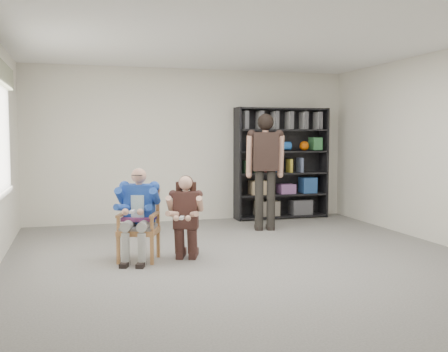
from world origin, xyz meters
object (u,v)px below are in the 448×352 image
object	(u,v)px
kneeling_woman	(186,218)
bookshelf	(281,163)
standing_man	(265,173)
armchair	(139,225)
seated_man	(138,214)

from	to	relation	value
kneeling_woman	bookshelf	bearing A→B (deg)	68.76
bookshelf	standing_man	size ratio (longest dim) A/B	1.09
kneeling_woman	bookshelf	size ratio (longest dim) A/B	0.52
armchair	standing_man	bearing A→B (deg)	54.18
armchair	kneeling_woman	world-z (taller)	kneeling_woman
armchair	kneeling_woman	bearing A→B (deg)	8.00
standing_man	seated_man	bearing A→B (deg)	-134.07
seated_man	bookshelf	world-z (taller)	bookshelf
bookshelf	standing_man	bearing A→B (deg)	-123.44
bookshelf	standing_man	distance (m)	1.37
seated_man	standing_man	world-z (taller)	standing_man
kneeling_woman	standing_man	bearing A→B (deg)	64.48
armchair	standing_man	size ratio (longest dim) A/B	0.47
armchair	seated_man	xyz separation A→B (m)	(0.00, 0.00, 0.14)
kneeling_woman	bookshelf	distance (m)	3.77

